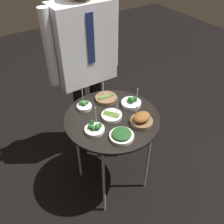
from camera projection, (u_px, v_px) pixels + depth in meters
ground_plane at (112, 180)px, 2.33m from camera, size 8.00×8.00×0.00m
serving_cart at (112, 123)px, 1.87m from camera, size 0.71×0.71×0.77m
bowl_broccoli_far_rim at (95, 128)px, 1.71m from camera, size 0.14×0.14×0.18m
bowl_broccoli_mid_right at (131, 103)px, 1.94m from camera, size 0.16×0.16×0.15m
bowl_asparagus_mid_left at (111, 116)px, 1.83m from camera, size 0.15×0.15×0.17m
bowl_roast_back_left at (142, 120)px, 1.76m from camera, size 0.16×0.16×0.14m
bowl_asparagus_near_rim at (106, 98)px, 1.99m from camera, size 0.17×0.17×0.13m
bowl_broccoli_front_left at (84, 106)px, 1.91m from camera, size 0.12×0.12×0.15m
bowl_spinach_center at (122, 135)px, 1.66m from camera, size 0.17×0.17×0.05m
waiter_figure at (84, 53)px, 1.97m from camera, size 0.63×0.24×1.70m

